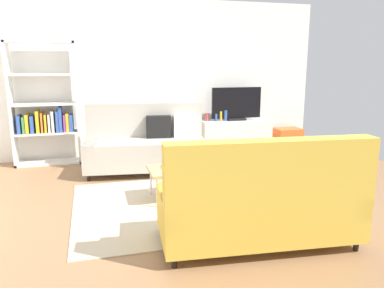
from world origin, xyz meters
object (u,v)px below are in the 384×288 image
at_px(couch_beige, 147,144).
at_px(bookshelf, 46,110).
at_px(tv_console, 235,136).
at_px(couch_green, 259,202).
at_px(table_book_0, 175,166).
at_px(coffee_table, 192,169).
at_px(potted_plant, 194,152).
at_px(bottle_2, 225,116).
at_px(tv, 236,104).
at_px(bottle_1, 221,116).
at_px(vase_0, 207,117).
at_px(storage_trunk, 287,139).
at_px(bottle_0, 216,117).

xyz_separation_m(couch_beige, bookshelf, (-1.59, 0.92, 0.50)).
bearing_deg(tv_console, couch_green, -108.53).
bearing_deg(tv_console, table_book_0, -127.47).
bearing_deg(table_book_0, coffee_table, -15.12).
xyz_separation_m(potted_plant, bottle_2, (1.25, 2.22, 0.13)).
height_order(couch_green, tv_console, couch_green).
xyz_separation_m(coffee_table, tv, (1.53, 2.30, 0.56)).
xyz_separation_m(couch_green, bottle_2, (1.03, 3.70, 0.30)).
height_order(tv, bottle_1, tv).
relative_size(tv, table_book_0, 4.17).
bearing_deg(tv_console, couch_beige, -154.59).
distance_m(vase_0, bottle_2, 0.36).
distance_m(tv_console, bottle_2, 0.48).
height_order(couch_beige, tv, tv).
bearing_deg(tv, storage_trunk, -4.16).
xyz_separation_m(tv_console, table_book_0, (-1.74, -2.27, 0.11)).
bearing_deg(couch_green, bottle_2, 79.67).
distance_m(bottle_1, bottle_2, 0.10).
distance_m(coffee_table, table_book_0, 0.22).
xyz_separation_m(tv_console, potted_plant, (-1.48, -2.26, 0.29)).
relative_size(couch_beige, couch_green, 1.01).
bearing_deg(bookshelf, bottle_0, -1.12).
distance_m(potted_plant, bottle_1, 2.50).
bearing_deg(tv_console, bottle_0, -174.59).
height_order(couch_beige, couch_green, same).
distance_m(table_book_0, bottle_0, 2.60).
distance_m(storage_trunk, bottle_2, 1.43).
height_order(tv_console, table_book_0, tv_console).
height_order(tv, bottle_0, tv).
bearing_deg(bottle_2, potted_plant, -119.51).
bearing_deg(vase_0, coffee_table, -111.83).
xyz_separation_m(bookshelf, vase_0, (2.91, 0.03, -0.23)).
bearing_deg(vase_0, potted_plant, -111.39).
relative_size(tv, potted_plant, 3.00).
relative_size(potted_plant, table_book_0, 1.39).
bearing_deg(storage_trunk, couch_green, -122.87).
bearing_deg(couch_green, coffee_table, 106.16).
xyz_separation_m(tv_console, vase_0, (-0.58, 0.05, 0.39)).
distance_m(storage_trunk, table_book_0, 3.58).
xyz_separation_m(tv_console, bottle_2, (-0.23, -0.04, 0.42)).
relative_size(tv_console, bottle_0, 9.81).
distance_m(tv, bottle_1, 0.39).
relative_size(tv_console, bottle_1, 7.45).
bearing_deg(couch_beige, bottle_0, -142.56).
xyz_separation_m(vase_0, bottle_2, (0.35, -0.09, 0.03)).
bearing_deg(coffee_table, tv, 56.39).
distance_m(couch_green, coffee_table, 1.45).
xyz_separation_m(tv, table_book_0, (-1.74, -2.25, -0.52)).
relative_size(coffee_table, vase_0, 7.43).
xyz_separation_m(coffee_table, potted_plant, (0.05, 0.07, 0.22)).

